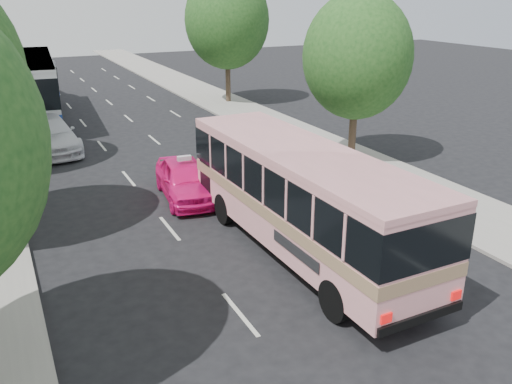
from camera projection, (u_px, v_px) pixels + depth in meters
ground at (269, 266)px, 16.53m from camera, size 120.00×120.00×0.00m
sidewalk_right at (245, 113)px, 36.83m from camera, size 4.00×90.00×0.12m
tree_right_near at (360, 52)px, 25.00m from camera, size 5.10×5.10×7.95m
tree_right_far at (228, 17)px, 38.26m from camera, size 6.00×6.00×9.35m
pink_bus at (302, 190)px, 16.65m from camera, size 2.94×10.80×3.43m
pink_taxi at (185, 179)px, 21.64m from camera, size 2.40×4.86×1.59m
white_pickup at (48, 134)px, 28.03m from camera, size 2.90×6.25×1.77m
tour_coach_front at (31, 83)px, 34.08m from camera, size 3.90×13.53×4.00m
tour_coach_rear at (21, 73)px, 40.29m from camera, size 3.96×11.72×3.44m
taxi_roof_sign at (184, 158)px, 21.33m from camera, size 0.57×0.24×0.18m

